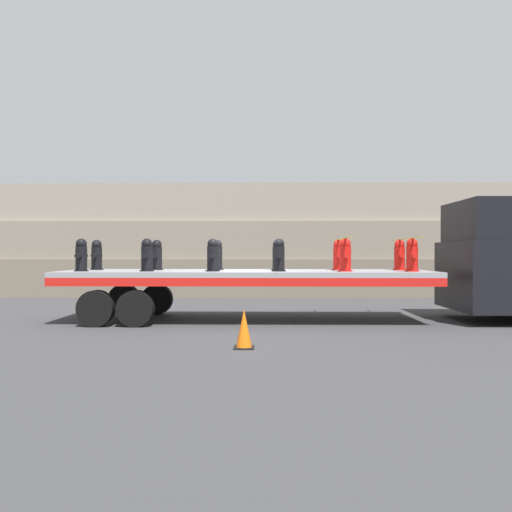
{
  "coord_description": "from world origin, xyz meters",
  "views": [
    {
      "loc": [
        0.46,
        -12.83,
        1.72
      ],
      "look_at": [
        0.24,
        0.0,
        1.66
      ],
      "focal_mm": 35.0,
      "sensor_mm": 36.0,
      "label": 1
    }
  ],
  "objects_px": {
    "fire_hydrant_red_near_5": "(412,255)",
    "fire_hydrant_black_near_0": "(81,255)",
    "truck_cab": "(506,262)",
    "fire_hydrant_black_far_0": "(97,255)",
    "fire_hydrant_red_near_4": "(345,255)",
    "fire_hydrant_black_near_2": "(213,255)",
    "fire_hydrant_black_far_3": "(278,255)",
    "traffic_cone": "(244,329)",
    "fire_hydrant_black_near_1": "(147,255)",
    "fire_hydrant_black_far_2": "(217,255)",
    "fire_hydrant_black_far_1": "(157,255)",
    "fire_hydrant_black_near_3": "(279,255)",
    "fire_hydrant_red_far_5": "(400,255)",
    "fire_hydrant_red_far_4": "(338,255)",
    "flatbed_trailer": "(222,280)"
  },
  "relations": [
    {
      "from": "fire_hydrant_black_near_0",
      "to": "fire_hydrant_red_near_5",
      "type": "xyz_separation_m",
      "value": [
        8.16,
        0.0,
        0.0
      ]
    },
    {
      "from": "fire_hydrant_red_near_5",
      "to": "fire_hydrant_black_near_0",
      "type": "bearing_deg",
      "value": 180.0
    },
    {
      "from": "truck_cab",
      "to": "flatbed_trailer",
      "type": "xyz_separation_m",
      "value": [
        -7.27,
        0.0,
        -0.46
      ]
    },
    {
      "from": "fire_hydrant_red_near_4",
      "to": "fire_hydrant_red_near_5",
      "type": "distance_m",
      "value": 1.63
    },
    {
      "from": "fire_hydrant_black_far_1",
      "to": "fire_hydrant_black_far_2",
      "type": "xyz_separation_m",
      "value": [
        1.63,
        0.0,
        0.0
      ]
    },
    {
      "from": "flatbed_trailer",
      "to": "fire_hydrant_black_near_0",
      "type": "bearing_deg",
      "value": -170.67
    },
    {
      "from": "fire_hydrant_black_near_0",
      "to": "fire_hydrant_red_near_4",
      "type": "distance_m",
      "value": 6.53
    },
    {
      "from": "fire_hydrant_black_near_0",
      "to": "fire_hydrant_red_far_4",
      "type": "height_order",
      "value": "same"
    },
    {
      "from": "fire_hydrant_black_far_1",
      "to": "fire_hydrant_black_near_3",
      "type": "bearing_deg",
      "value": -19.14
    },
    {
      "from": "fire_hydrant_black_far_1",
      "to": "traffic_cone",
      "type": "distance_m",
      "value": 5.22
    },
    {
      "from": "fire_hydrant_black_far_2",
      "to": "fire_hydrant_red_near_5",
      "type": "xyz_separation_m",
      "value": [
        4.9,
        -1.13,
        0.0
      ]
    },
    {
      "from": "fire_hydrant_black_far_1",
      "to": "fire_hydrant_red_near_5",
      "type": "xyz_separation_m",
      "value": [
        6.53,
        -1.13,
        0.0
      ]
    },
    {
      "from": "fire_hydrant_black_near_2",
      "to": "fire_hydrant_red_near_5",
      "type": "height_order",
      "value": "same"
    },
    {
      "from": "fire_hydrant_black_far_3",
      "to": "truck_cab",
      "type": "bearing_deg",
      "value": -5.55
    },
    {
      "from": "fire_hydrant_red_near_5",
      "to": "fire_hydrant_black_far_2",
      "type": "bearing_deg",
      "value": 166.97
    },
    {
      "from": "flatbed_trailer",
      "to": "fire_hydrant_black_far_2",
      "type": "height_order",
      "value": "fire_hydrant_black_far_2"
    },
    {
      "from": "fire_hydrant_black_far_3",
      "to": "fire_hydrant_black_near_1",
      "type": "bearing_deg",
      "value": -160.86
    },
    {
      "from": "truck_cab",
      "to": "fire_hydrant_black_near_3",
      "type": "height_order",
      "value": "truck_cab"
    },
    {
      "from": "fire_hydrant_black_far_0",
      "to": "fire_hydrant_red_near_4",
      "type": "height_order",
      "value": "same"
    },
    {
      "from": "fire_hydrant_black_near_1",
      "to": "fire_hydrant_red_near_4",
      "type": "relative_size",
      "value": 1.0
    },
    {
      "from": "fire_hydrant_black_near_2",
      "to": "fire_hydrant_black_near_3",
      "type": "bearing_deg",
      "value": 0.0
    },
    {
      "from": "fire_hydrant_black_near_0",
      "to": "fire_hydrant_black_far_2",
      "type": "bearing_deg",
      "value": 19.14
    },
    {
      "from": "truck_cab",
      "to": "fire_hydrant_red_far_5",
      "type": "height_order",
      "value": "truck_cab"
    },
    {
      "from": "fire_hydrant_red_near_5",
      "to": "fire_hydrant_red_far_5",
      "type": "bearing_deg",
      "value": 90.0
    },
    {
      "from": "fire_hydrant_black_near_3",
      "to": "fire_hydrant_black_far_3",
      "type": "height_order",
      "value": "same"
    },
    {
      "from": "fire_hydrant_black_far_1",
      "to": "fire_hydrant_black_far_0",
      "type": "bearing_deg",
      "value": 180.0
    },
    {
      "from": "fire_hydrant_black_near_1",
      "to": "fire_hydrant_red_near_4",
      "type": "distance_m",
      "value": 4.9
    },
    {
      "from": "fire_hydrant_red_far_4",
      "to": "fire_hydrant_red_far_5",
      "type": "relative_size",
      "value": 1.0
    },
    {
      "from": "fire_hydrant_black_far_1",
      "to": "fire_hydrant_black_near_2",
      "type": "bearing_deg",
      "value": -34.76
    },
    {
      "from": "truck_cab",
      "to": "flatbed_trailer",
      "type": "relative_size",
      "value": 0.33
    },
    {
      "from": "flatbed_trailer",
      "to": "fire_hydrant_red_far_4",
      "type": "xyz_separation_m",
      "value": [
        3.08,
        0.57,
        0.63
      ]
    },
    {
      "from": "fire_hydrant_black_far_3",
      "to": "fire_hydrant_black_near_0",
      "type": "bearing_deg",
      "value": -166.97
    },
    {
      "from": "fire_hydrant_black_near_0",
      "to": "fire_hydrant_black_far_2",
      "type": "distance_m",
      "value": 3.45
    },
    {
      "from": "fire_hydrant_black_far_0",
      "to": "fire_hydrant_red_far_4",
      "type": "height_order",
      "value": "same"
    },
    {
      "from": "fire_hydrant_black_far_0",
      "to": "fire_hydrant_red_far_5",
      "type": "height_order",
      "value": "same"
    },
    {
      "from": "fire_hydrant_black_far_3",
      "to": "fire_hydrant_red_near_4",
      "type": "bearing_deg",
      "value": -34.76
    },
    {
      "from": "fire_hydrant_black_near_0",
      "to": "fire_hydrant_black_near_3",
      "type": "bearing_deg",
      "value": 0.0
    },
    {
      "from": "flatbed_trailer",
      "to": "fire_hydrant_black_far_2",
      "type": "bearing_deg",
      "value": 107.87
    },
    {
      "from": "fire_hydrant_black_near_1",
      "to": "fire_hydrant_red_near_5",
      "type": "relative_size",
      "value": 1.0
    },
    {
      "from": "fire_hydrant_black_far_1",
      "to": "fire_hydrant_black_near_3",
      "type": "height_order",
      "value": "same"
    },
    {
      "from": "fire_hydrant_black_near_2",
      "to": "fire_hydrant_black_far_3",
      "type": "bearing_deg",
      "value": 34.76
    },
    {
      "from": "fire_hydrant_black_far_3",
      "to": "fire_hydrant_red_near_5",
      "type": "height_order",
      "value": "same"
    },
    {
      "from": "truck_cab",
      "to": "fire_hydrant_black_far_0",
      "type": "height_order",
      "value": "truck_cab"
    },
    {
      "from": "truck_cab",
      "to": "fire_hydrant_black_near_2",
      "type": "xyz_separation_m",
      "value": [
        -7.45,
        -0.57,
        0.17
      ]
    },
    {
      "from": "fire_hydrant_red_far_4",
      "to": "truck_cab",
      "type": "bearing_deg",
      "value": -7.7
    },
    {
      "from": "fire_hydrant_black_far_3",
      "to": "fire_hydrant_black_far_1",
      "type": "bearing_deg",
      "value": 180.0
    },
    {
      "from": "fire_hydrant_black_far_3",
      "to": "traffic_cone",
      "type": "relative_size",
      "value": 1.14
    },
    {
      "from": "traffic_cone",
      "to": "fire_hydrant_black_far_1",
      "type": "bearing_deg",
      "value": 120.15
    },
    {
      "from": "traffic_cone",
      "to": "fire_hydrant_black_far_0",
      "type": "bearing_deg",
      "value": 133.67
    },
    {
      "from": "fire_hydrant_black_near_1",
      "to": "fire_hydrant_red_far_5",
      "type": "xyz_separation_m",
      "value": [
        6.53,
        1.13,
        0.0
      ]
    }
  ]
}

